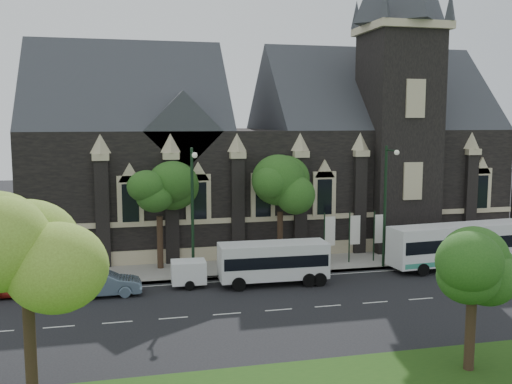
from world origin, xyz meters
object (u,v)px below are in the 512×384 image
object	(u,v)px
tree_walk_right	(282,187)
banner_flag_right	(378,232)
banner_flag_center	(353,233)
tree_park_near	(33,241)
tree_park_east	(475,265)
tour_coach	(460,244)
street_lamp_near	(386,200)
car_far_red	(17,285)
sedan	(102,283)
street_lamp_mid	(193,206)
tree_walk_left	(162,191)
box_trailer	(189,272)
shuttle_bus	(273,260)
banner_flag_left	(328,234)

from	to	relation	value
tree_walk_right	banner_flag_right	bearing A→B (deg)	-13.60
banner_flag_center	tree_park_near	bearing A→B (deg)	-138.46
tree_park_east	tour_coach	bearing A→B (deg)	58.86
street_lamp_near	car_far_red	xyz separation A→B (m)	(-25.04, -0.98, -4.36)
tree_park_east	tour_coach	size ratio (longest dim) A/B	0.56
tree_walk_right	tour_coach	distance (m)	13.74
tree_walk_right	banner_flag_center	world-z (taller)	tree_walk_right
car_far_red	tree_walk_right	bearing A→B (deg)	-71.12
tree_walk_right	sedan	size ratio (longest dim) A/B	1.62
tree_park_near	tour_coach	bearing A→B (deg)	28.64
street_lamp_near	street_lamp_mid	bearing A→B (deg)	180.00
sedan	car_far_red	world-z (taller)	sedan
street_lamp_near	street_lamp_mid	distance (m)	14.00
tree_park_near	tree_walk_left	distance (m)	20.38
street_lamp_near	banner_flag_right	world-z (taller)	street_lamp_near
tree_walk_right	banner_flag_right	xyz separation A→B (m)	(7.08, -1.71, -3.43)
sedan	box_trailer	bearing A→B (deg)	-81.97
sedan	car_far_red	distance (m)	5.22
sedan	tree_walk_right	bearing A→B (deg)	-66.74
street_lamp_near	banner_flag_right	bearing A→B (deg)	81.44
shuttle_bus	tree_park_near	bearing A→B (deg)	-131.27
tree_walk_left	street_lamp_mid	world-z (taller)	street_lamp_mid
banner_flag_right	street_lamp_near	bearing A→B (deg)	-98.56
tree_park_east	car_far_red	world-z (taller)	tree_park_east
tree_walk_left	shuttle_bus	xyz separation A→B (m)	(6.86, -5.55, -4.13)
tree_park_east	tree_walk_left	world-z (taller)	tree_walk_left
shuttle_bus	tree_walk_right	bearing A→B (deg)	70.33
tree_walk_left	tour_coach	distance (m)	22.16
shuttle_bus	box_trailer	xyz separation A→B (m)	(-5.55, 0.67, -0.63)
banner_flag_right	shuttle_bus	bearing A→B (deg)	-157.33
sedan	tree_park_east	bearing A→B (deg)	-131.80
tree_walk_left	box_trailer	xyz separation A→B (m)	(1.31, -4.88, -4.76)
banner_flag_left	car_far_red	bearing A→B (deg)	-172.29
banner_flag_left	box_trailer	bearing A→B (deg)	-163.57
tree_walk_left	sedan	size ratio (longest dim) A/B	1.59
car_far_red	sedan	bearing A→B (deg)	-97.01
tree_park_east	car_far_red	xyz separation A→B (m)	(-21.21, 15.44, -3.87)
tree_park_east	box_trailer	xyz separation A→B (m)	(-10.66, 15.15, -3.64)
street_lamp_mid	sedan	bearing A→B (deg)	-160.98
banner_flag_center	tour_coach	bearing A→B (deg)	-21.64
tree_walk_right	street_lamp_near	bearing A→B (deg)	-28.06
street_lamp_mid	street_lamp_near	bearing A→B (deg)	0.00
street_lamp_mid	banner_flag_left	xyz separation A→B (m)	(10.29, 1.91, -2.73)
tree_walk_left	shuttle_bus	size ratio (longest dim) A/B	1.06
tree_walk_left	box_trailer	distance (m)	6.94
banner_flag_left	sedan	bearing A→B (deg)	-166.31
street_lamp_mid	banner_flag_center	distance (m)	12.73
banner_flag_center	shuttle_bus	size ratio (longest dim) A/B	0.55
tree_walk_left	street_lamp_near	distance (m)	16.22
banner_flag_left	shuttle_bus	xyz separation A→B (m)	(-5.22, -3.85, -0.78)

